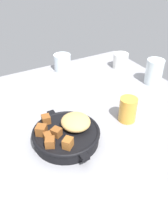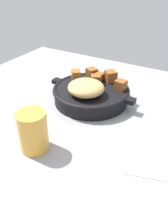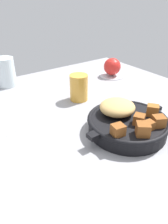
% 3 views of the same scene
% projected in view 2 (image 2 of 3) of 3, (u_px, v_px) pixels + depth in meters
% --- Properties ---
extents(ground_plane, '(1.00, 0.92, 0.02)m').
position_uv_depth(ground_plane, '(86.00, 135.00, 0.57)').
color(ground_plane, gray).
extents(cast_iron_skillet, '(0.26, 0.22, 0.08)m').
position_uv_depth(cast_iron_skillet, '(91.00, 92.00, 0.67)').
color(cast_iron_skillet, black).
rests_on(cast_iron_skillet, ground_plane).
extents(juice_glass_amber, '(0.06, 0.06, 0.09)m').
position_uv_depth(juice_glass_amber, '(33.00, 131.00, 0.49)').
color(juice_glass_amber, gold).
rests_on(juice_glass_amber, ground_plane).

